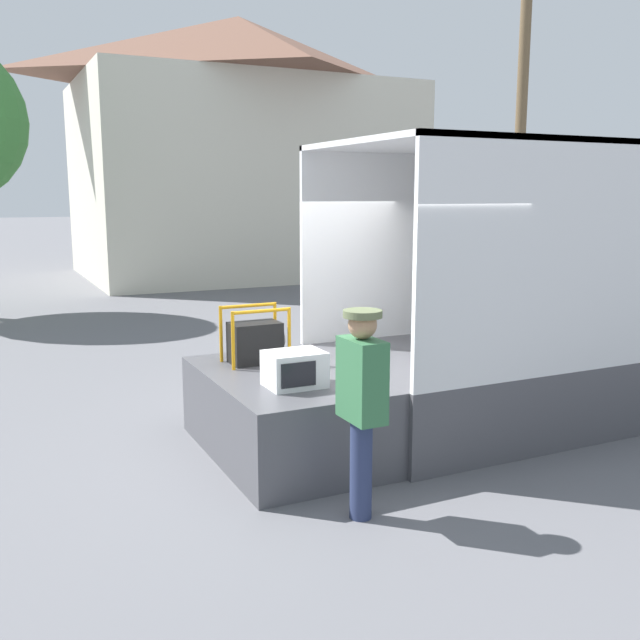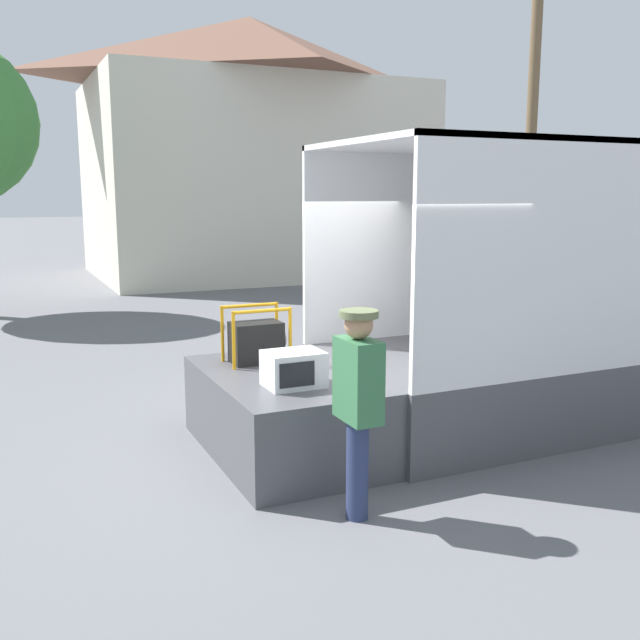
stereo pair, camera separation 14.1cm
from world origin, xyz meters
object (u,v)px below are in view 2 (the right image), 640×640
object	(u,v)px
box_truck	(614,326)
worker_person	(358,393)
portable_generator	(258,341)
utility_pole	(533,104)
microwave	(294,369)

from	to	relation	value
box_truck	worker_person	distance (m)	4.74
portable_generator	utility_pole	distance (m)	13.40
utility_pole	box_truck	bearing A→B (deg)	-124.38
worker_person	box_truck	bearing A→B (deg)	20.13
worker_person	utility_pole	xyz separation A→B (m)	(10.17, 9.99, 3.78)
box_truck	portable_generator	bearing A→B (deg)	172.92
box_truck	portable_generator	world-z (taller)	box_truck
microwave	portable_generator	xyz separation A→B (m)	(0.02, 1.04, 0.06)
portable_generator	utility_pole	world-z (taller)	utility_pole
utility_pole	portable_generator	bearing A→B (deg)	-142.65
utility_pole	microwave	bearing A→B (deg)	-139.19
portable_generator	worker_person	bearing A→B (deg)	-88.63
box_truck	worker_person	size ratio (longest dim) A/B	3.67
portable_generator	utility_pole	xyz separation A→B (m)	(10.22, 7.80, 3.78)
box_truck	utility_pole	bearing A→B (deg)	55.62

